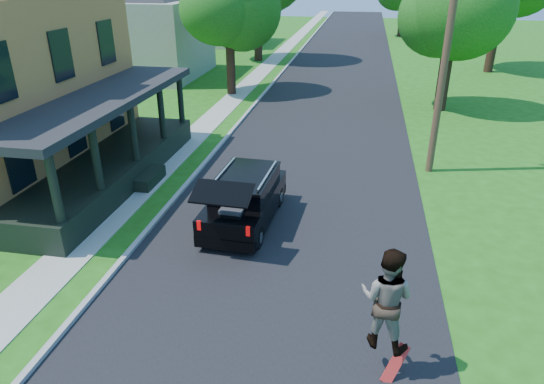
% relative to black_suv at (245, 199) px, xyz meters
% --- Properties ---
extents(ground, '(140.00, 140.00, 0.00)m').
position_rel_black_suv_xyz_m(ground, '(1.40, -3.87, -0.78)').
color(ground, '#205C12').
rests_on(ground, ground).
extents(street, '(8.00, 120.00, 0.02)m').
position_rel_black_suv_xyz_m(street, '(1.40, 16.13, -0.78)').
color(street, black).
rests_on(street, ground).
extents(curb, '(0.15, 120.00, 0.12)m').
position_rel_black_suv_xyz_m(curb, '(-2.65, 16.13, -0.78)').
color(curb, '#9D9E99').
rests_on(curb, ground).
extents(sidewalk, '(1.30, 120.00, 0.03)m').
position_rel_black_suv_xyz_m(sidewalk, '(-4.20, 16.13, -0.78)').
color(sidewalk, gray).
rests_on(sidewalk, ground).
extents(front_walk, '(6.50, 1.20, 0.03)m').
position_rel_black_suv_xyz_m(front_walk, '(-8.10, 2.13, -0.78)').
color(front_walk, gray).
rests_on(front_walk, ground).
extents(neighbor_house_mid, '(12.78, 12.78, 8.30)m').
position_rel_black_suv_xyz_m(neighbor_house_mid, '(-12.10, 20.13, 3.42)').
color(neighbor_house_mid, '#AAA897').
rests_on(neighbor_house_mid, ground).
extents(black_suv, '(1.86, 4.42, 2.03)m').
position_rel_black_suv_xyz_m(black_suv, '(0.00, 0.00, 0.00)').
color(black_suv, black).
rests_on(black_suv, ground).
extents(skateboarder, '(1.19, 1.05, 2.04)m').
position_rel_black_suv_xyz_m(skateboarder, '(3.90, -5.22, 0.85)').
color(skateboarder, black).
rests_on(skateboarder, ground).
extents(skateboard, '(0.52, 0.41, 0.75)m').
position_rel_black_suv_xyz_m(skateboard, '(4.18, -5.44, -0.47)').
color(skateboard, '#B6140F').
rests_on(skateboard, ground).
extents(tree_left_mid, '(5.84, 5.50, 7.30)m').
position_rel_black_suv_xyz_m(tree_left_mid, '(-4.65, 15.71, 4.09)').
color(tree_left_mid, black).
rests_on(tree_left_mid, ground).
extents(tree_right_near, '(5.74, 5.43, 7.95)m').
position_rel_black_suv_xyz_m(tree_right_near, '(7.31, 14.32, 4.38)').
color(tree_right_near, black).
rests_on(tree_right_near, ground).
extents(utility_pole_near, '(1.57, 0.55, 9.53)m').
position_rel_black_suv_xyz_m(utility_pole_near, '(5.90, 5.24, 4.13)').
color(utility_pole_near, '#4C3323').
rests_on(utility_pole_near, ground).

